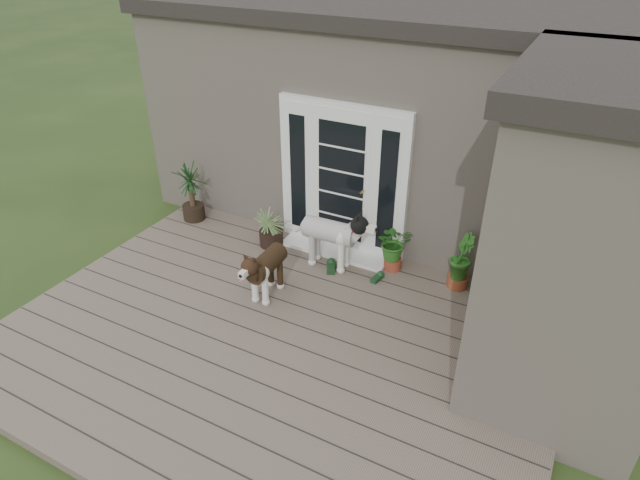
% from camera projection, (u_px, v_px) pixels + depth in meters
% --- Properties ---
extents(deck, '(6.20, 4.60, 0.12)m').
position_uv_depth(deck, '(274.00, 342.00, 6.26)').
color(deck, '#6B5B4C').
rests_on(deck, ground).
extents(house_main, '(7.40, 4.00, 3.10)m').
position_uv_depth(house_main, '(409.00, 115.00, 8.70)').
color(house_main, '#665E54').
rests_on(house_main, ground).
extents(roof_main, '(7.60, 4.20, 0.20)m').
position_uv_depth(roof_main, '(419.00, 5.00, 7.85)').
color(roof_main, '#2D2826').
rests_on(roof_main, house_main).
extents(house_wing, '(1.60, 2.40, 3.10)m').
position_uv_depth(house_wing, '(584.00, 251.00, 5.16)').
color(house_wing, '#665E54').
rests_on(house_wing, ground).
extents(roof_wing, '(1.80, 2.60, 0.20)m').
position_uv_depth(roof_wing, '(636.00, 78.00, 4.31)').
color(roof_wing, '#2D2826').
rests_on(roof_wing, house_wing).
extents(door_unit, '(1.90, 0.14, 2.15)m').
position_uv_depth(door_unit, '(342.00, 179.00, 7.42)').
color(door_unit, white).
rests_on(door_unit, deck).
extents(door_step, '(1.60, 0.40, 0.05)m').
position_uv_depth(door_step, '(335.00, 251.00, 7.81)').
color(door_step, white).
rests_on(door_step, deck).
extents(brindle_dog, '(0.39, 0.85, 0.70)m').
position_uv_depth(brindle_dog, '(267.00, 272.00, 6.77)').
color(brindle_dog, '#372514').
rests_on(brindle_dog, deck).
extents(white_dog, '(0.98, 0.44, 0.80)m').
position_uv_depth(white_dog, '(330.00, 240.00, 7.32)').
color(white_dog, white).
rests_on(white_dog, deck).
extents(spider_plant, '(0.61, 0.61, 0.62)m').
position_uv_depth(spider_plant, '(271.00, 226.00, 7.84)').
color(spider_plant, '#95B16D').
rests_on(spider_plant, deck).
extents(yucca, '(0.67, 0.67, 0.95)m').
position_uv_depth(yucca, '(191.00, 192.00, 8.44)').
color(yucca, black).
rests_on(yucca, deck).
extents(herb_a, '(0.64, 0.64, 0.60)m').
position_uv_depth(herb_a, '(394.00, 250.00, 7.31)').
color(herb_a, '#265618').
rests_on(herb_a, deck).
extents(herb_b, '(0.42, 0.42, 0.56)m').
position_uv_depth(herb_b, '(459.00, 268.00, 6.96)').
color(herb_b, '#1A5E1A').
rests_on(herb_b, deck).
extents(herb_c, '(0.47, 0.47, 0.63)m').
position_uv_depth(herb_c, '(503.00, 278.00, 6.72)').
color(herb_c, '#235317').
rests_on(herb_c, deck).
extents(sapling, '(0.52, 0.52, 1.64)m').
position_uv_depth(sapling, '(501.00, 278.00, 5.85)').
color(sapling, '#18541E').
rests_on(sapling, deck).
extents(clog_left, '(0.27, 0.35, 0.10)m').
position_uv_depth(clog_left, '(331.00, 266.00, 7.41)').
color(clog_left, '#153518').
rests_on(clog_left, deck).
extents(clog_right, '(0.16, 0.27, 0.08)m').
position_uv_depth(clog_right, '(377.00, 278.00, 7.20)').
color(clog_right, '#16391E').
rests_on(clog_right, deck).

